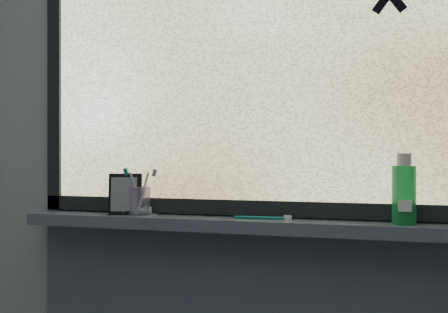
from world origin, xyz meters
TOP-DOWN VIEW (x-y plane):
  - wall_back at (0.00, 1.30)m, footprint 3.00×0.01m
  - windowsill at (0.00, 1.23)m, footprint 1.62×0.14m
  - window_pane at (0.00, 1.28)m, footprint 1.50×0.01m
  - frame_bottom at (0.00, 1.28)m, footprint 1.60×0.03m
  - frame_left at (-0.78, 1.28)m, footprint 0.05×0.03m
  - vanity_mirror at (-0.47, 1.23)m, footprint 0.12×0.09m
  - toothpaste_tube at (-0.43, 1.24)m, footprint 0.18×0.11m
  - toothbrush_cup at (-0.42, 1.24)m, footprint 0.08×0.08m
  - toothbrush_lying at (0.00, 1.23)m, footprint 0.20×0.03m
  - mouthwash_bottle at (0.44, 1.22)m, footprint 0.09×0.09m

SIDE VIEW (x-z plane):
  - windowsill at x=0.00m, z-range 0.98..1.02m
  - toothbrush_lying at x=0.00m, z-range 1.02..1.03m
  - toothpaste_tube at x=-0.43m, z-range 1.02..1.05m
  - frame_bottom at x=0.00m, z-range 1.02..1.07m
  - toothbrush_cup at x=-0.42m, z-range 1.02..1.11m
  - vanity_mirror at x=-0.47m, z-range 1.02..1.16m
  - mouthwash_bottle at x=0.44m, z-range 1.04..1.21m
  - wall_back at x=0.00m, z-range 0.00..2.50m
  - frame_left at x=-0.78m, z-range 0.98..2.08m
  - window_pane at x=0.00m, z-range 1.03..2.03m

